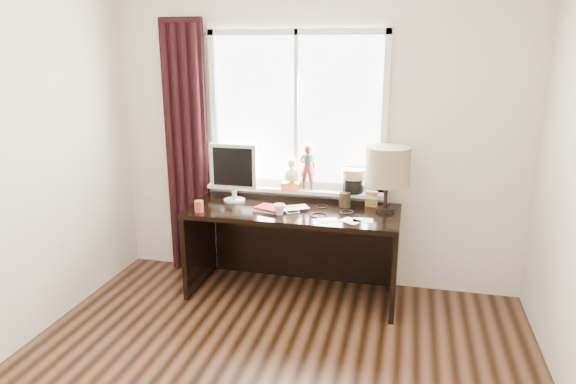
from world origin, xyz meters
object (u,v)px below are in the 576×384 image
(desk, at_px, (296,233))
(monitor, at_px, (234,169))
(red_cup, at_px, (199,206))
(mug, at_px, (279,209))
(laptop, at_px, (289,209))
(table_lamp, at_px, (387,167))

(desk, distance_m, monitor, 0.75)
(red_cup, xyz_separation_m, desk, (0.71, 0.34, -0.29))
(mug, xyz_separation_m, red_cup, (-0.64, -0.08, 0.00))
(monitor, bearing_deg, mug, -30.03)
(laptop, distance_m, table_lamp, 0.84)
(red_cup, relative_size, monitor, 0.19)
(red_cup, distance_m, desk, 0.84)
(mug, xyz_separation_m, desk, (0.07, 0.26, -0.29))
(laptop, distance_m, monitor, 0.59)
(monitor, distance_m, table_lamp, 1.26)
(laptop, bearing_deg, red_cup, 165.65)
(laptop, relative_size, mug, 3.59)
(monitor, xyz_separation_m, table_lamp, (1.26, 0.01, 0.09))
(monitor, height_order, table_lamp, table_lamp)
(mug, xyz_separation_m, table_lamp, (0.79, 0.28, 0.32))
(monitor, bearing_deg, laptop, -16.30)
(mug, bearing_deg, table_lamp, 19.51)
(mug, distance_m, monitor, 0.58)
(mug, relative_size, red_cup, 0.98)
(laptop, distance_m, desk, 0.29)
(table_lamp, bearing_deg, laptop, -167.71)
(mug, height_order, red_cup, red_cup)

